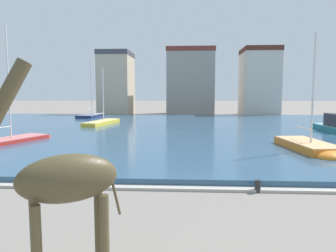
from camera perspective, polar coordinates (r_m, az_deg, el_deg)
The scene contains 11 objects.
harbor_water at distance 33.34m, azimuth 3.37°, elevation -0.55°, with size 79.13×40.16×0.37m, color #2D5170.
quay_edge_coping at distance 13.38m, azimuth 3.41°, elevation -11.12°, with size 79.13×0.50×0.12m, color #ADA89E.
giraffe_statue at distance 5.79m, azimuth -18.83°, elevation -9.91°, with size 2.54×1.73×4.79m.
sailboat_yellow at distance 37.86m, azimuth -11.35°, elevation 0.48°, with size 2.94×7.88×6.78m.
sailboat_navy at distance 49.00m, azimuth -13.43°, elevation 1.69°, with size 2.89×6.58×8.76m.
sailboat_orange at distance 21.92m, azimuth 24.37°, elevation -3.83°, with size 2.83×6.53×7.65m.
sailboat_red at distance 26.28m, azimuth -25.99°, elevation -2.50°, with size 4.24×7.72×8.78m.
mooring_bollard at distance 13.49m, azimuth 15.78°, elevation -10.35°, with size 0.24×0.24×0.50m, color #232326.
townhouse_tall_gabled at distance 57.99m, azimuth -9.23°, elevation 7.53°, with size 5.48×7.77×11.16m.
townhouse_corner_house at distance 59.03m, azimuth 4.02°, elevation 7.94°, with size 8.56×7.35×11.93m.
townhouse_narrow_midrow at distance 57.93m, azimuth 15.99°, elevation 7.59°, with size 6.03×7.55×11.58m.
Camera 1 is at (-0.04, -3.37, 4.01)m, focal length 33.99 mm.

